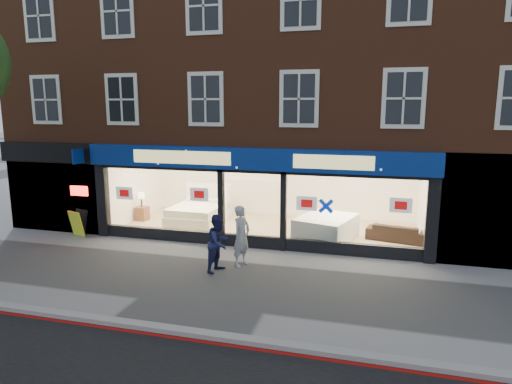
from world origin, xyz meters
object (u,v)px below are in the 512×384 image
at_px(a_board, 78,223).
at_px(pedestrian_blue, 219,243).
at_px(mattress_stack, 326,228).
at_px(sofa, 397,232).
at_px(display_bed, 199,212).
at_px(pedestrian_grey, 242,236).

height_order(a_board, pedestrian_blue, pedestrian_blue).
xyz_separation_m(mattress_stack, a_board, (-8.62, -1.52, -0.03)).
relative_size(mattress_stack, pedestrian_blue, 1.48).
bearing_deg(mattress_stack, pedestrian_blue, -126.48).
height_order(sofa, a_board, a_board).
relative_size(display_bed, pedestrian_blue, 1.45).
bearing_deg(a_board, pedestrian_grey, 4.59).
height_order(mattress_stack, pedestrian_grey, pedestrian_grey).
xyz_separation_m(a_board, pedestrian_blue, (6.04, -1.98, 0.35)).
bearing_deg(pedestrian_grey, pedestrian_blue, 159.79).
bearing_deg(sofa, display_bed, 7.19).
bearing_deg(a_board, pedestrian_blue, -1.53).
height_order(display_bed, pedestrian_grey, pedestrian_grey).
relative_size(mattress_stack, a_board, 2.57).
relative_size(sofa, a_board, 2.06).
relative_size(display_bed, pedestrian_grey, 1.34).
xyz_separation_m(display_bed, a_board, (-3.49, -2.71, 0.00)).
height_order(mattress_stack, pedestrian_blue, pedestrian_blue).
xyz_separation_m(display_bed, mattress_stack, (5.13, -1.19, 0.04)).
distance_m(mattress_stack, sofa, 2.38).
height_order(pedestrian_grey, pedestrian_blue, pedestrian_grey).
distance_m(mattress_stack, pedestrian_grey, 3.61).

